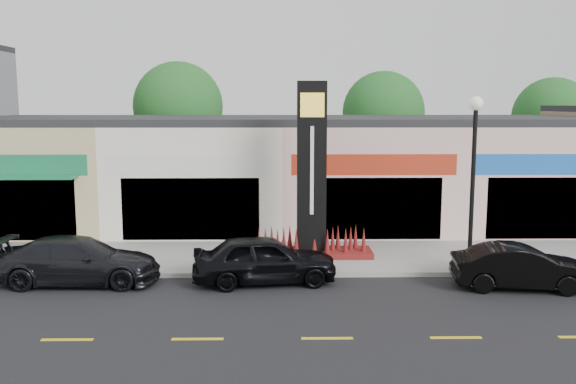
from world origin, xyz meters
name	(u,v)px	position (x,y,z in m)	size (l,w,h in m)	color
ground	(212,298)	(0.00, 0.00, 0.00)	(120.00, 120.00, 0.00)	black
sidewalk	(225,257)	(0.00, 4.35, 0.07)	(52.00, 4.30, 0.15)	gray
curb	(219,275)	(0.00, 2.10, 0.07)	(52.00, 0.20, 0.15)	gray
shop_beige	(53,170)	(-8.50, 11.46, 2.40)	(7.00, 10.85, 4.80)	tan
shop_cream	(206,169)	(-1.50, 11.47, 2.40)	(7.00, 10.01, 4.80)	white
shop_pink_w	(357,169)	(5.50, 11.47, 2.40)	(7.00, 10.01, 4.80)	beige
shop_pink_e	(508,169)	(12.50, 11.47, 2.40)	(7.00, 10.01, 4.80)	beige
tree_rear_west	(178,107)	(-4.00, 19.50, 5.22)	(5.20, 5.20, 7.83)	#382619
tree_rear_mid	(383,112)	(8.00, 19.50, 4.88)	(4.80, 4.80, 7.29)	#382619
tree_rear_east	(552,117)	(18.00, 19.50, 4.63)	(4.60, 4.60, 6.94)	#382619
lamp_east_near	(473,165)	(8.00, 2.50, 3.48)	(0.44, 0.44, 5.47)	black
pylon_sign	(311,195)	(3.00, 4.20, 2.27)	(4.20, 1.30, 6.00)	#550E13
car_dark_sedan	(78,261)	(-4.17, 1.50, 0.70)	(4.85, 1.97, 1.41)	black
car_black_sedan	(265,259)	(1.44, 1.46, 0.74)	(4.33, 1.74, 1.48)	black
car_black_conv	(521,267)	(8.98, 0.77, 0.65)	(3.94, 1.37, 1.30)	black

